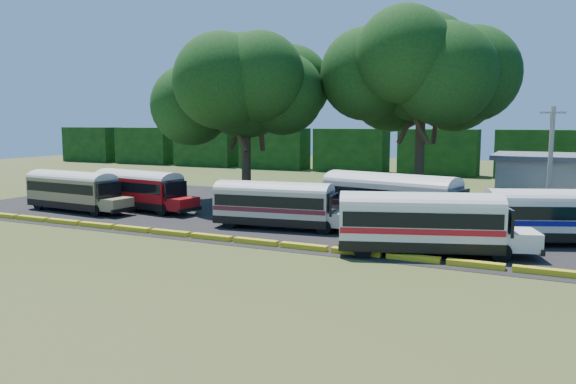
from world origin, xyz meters
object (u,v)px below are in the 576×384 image
at_px(bus_cream_west, 277,202).
at_px(bus_beige, 74,188).
at_px(bus_red, 140,188).
at_px(tree_west, 246,86).
at_px(bus_white_red, 424,220).

bearing_deg(bus_cream_west, bus_beige, 173.86).
relative_size(bus_beige, bus_red, 0.98).
distance_m(bus_beige, bus_cream_west, 17.50).
xyz_separation_m(bus_cream_west, tree_west, (-7.90, 9.95, 8.24)).
height_order(bus_white_red, tree_west, tree_west).
height_order(bus_beige, bus_cream_west, bus_beige).
relative_size(bus_cream_west, tree_west, 0.66).
distance_m(bus_red, bus_cream_west, 13.34).
distance_m(bus_red, bus_white_red, 24.03).
height_order(bus_beige, bus_red, bus_red).
bearing_deg(bus_beige, tree_west, 51.38).
relative_size(bus_red, bus_cream_west, 1.03).
distance_m(bus_cream_west, bus_white_red, 10.76).
bearing_deg(bus_red, bus_cream_west, -0.96).
distance_m(bus_white_red, tree_west, 23.89).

